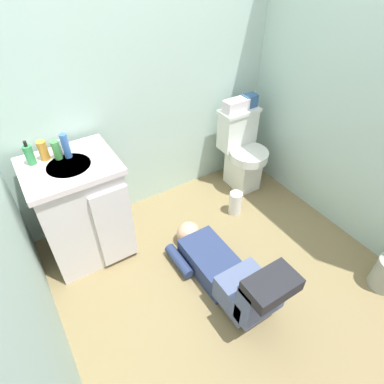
% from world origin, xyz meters
% --- Properties ---
extents(ground_plane, '(2.75, 3.06, 0.04)m').
position_xyz_m(ground_plane, '(0.00, 0.00, -0.02)').
color(ground_plane, olive).
extents(wall_back, '(2.41, 0.08, 2.40)m').
position_xyz_m(wall_back, '(0.00, 1.07, 1.20)').
color(wall_back, '#ABC8BB').
rests_on(wall_back, ground_plane).
extents(wall_right, '(0.08, 2.06, 2.40)m').
position_xyz_m(wall_right, '(1.16, 0.00, 1.20)').
color(wall_right, '#ABC8BB').
rests_on(wall_right, ground_plane).
extents(toilet, '(0.36, 0.46, 0.75)m').
position_xyz_m(toilet, '(0.78, 0.76, 0.37)').
color(toilet, silver).
rests_on(toilet, ground_plane).
extents(vanity_cabinet, '(0.60, 0.53, 0.82)m').
position_xyz_m(vanity_cabinet, '(-0.73, 0.71, 0.42)').
color(vanity_cabinet, silver).
rests_on(vanity_cabinet, ground_plane).
extents(faucet, '(0.02, 0.02, 0.10)m').
position_xyz_m(faucet, '(-0.74, 0.86, 0.87)').
color(faucet, silver).
rests_on(faucet, vanity_cabinet).
extents(person_plumber, '(0.39, 1.06, 0.52)m').
position_xyz_m(person_plumber, '(-0.06, -0.15, 0.18)').
color(person_plumber, navy).
rests_on(person_plumber, ground_plane).
extents(tissue_box, '(0.22, 0.11, 0.10)m').
position_xyz_m(tissue_box, '(0.74, 0.85, 0.80)').
color(tissue_box, silver).
rests_on(tissue_box, toilet).
extents(toiletry_bag, '(0.12, 0.09, 0.11)m').
position_xyz_m(toiletry_bag, '(0.89, 0.85, 0.81)').
color(toiletry_bag, '#33598C').
rests_on(toiletry_bag, toilet).
extents(soap_dispenser, '(0.06, 0.06, 0.17)m').
position_xyz_m(soap_dispenser, '(-0.93, 0.84, 0.89)').
color(soap_dispenser, '#348E4D').
rests_on(soap_dispenser, vanity_cabinet).
extents(bottle_amber, '(0.06, 0.06, 0.13)m').
position_xyz_m(bottle_amber, '(-0.84, 0.85, 0.89)').
color(bottle_amber, orange).
rests_on(bottle_amber, vanity_cabinet).
extents(bottle_green, '(0.05, 0.05, 0.13)m').
position_xyz_m(bottle_green, '(-0.77, 0.81, 0.88)').
color(bottle_green, '#469948').
rests_on(bottle_green, vanity_cabinet).
extents(bottle_blue, '(0.05, 0.05, 0.17)m').
position_xyz_m(bottle_blue, '(-0.71, 0.79, 0.90)').
color(bottle_blue, '#3866B1').
rests_on(bottle_blue, vanity_cabinet).
extents(paper_towel_roll, '(0.11, 0.11, 0.22)m').
position_xyz_m(paper_towel_roll, '(0.48, 0.44, 0.11)').
color(paper_towel_roll, white).
rests_on(paper_towel_roll, ground_plane).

